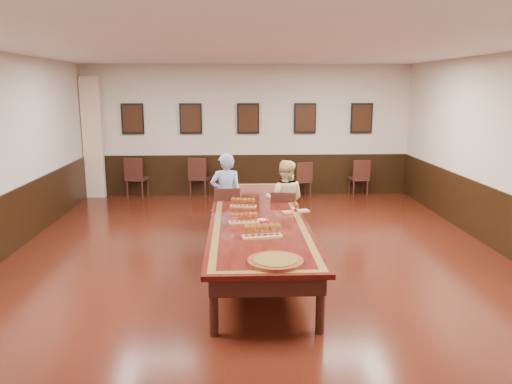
{
  "coord_description": "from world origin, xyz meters",
  "views": [
    {
      "loc": [
        -0.34,
        -7.34,
        2.66
      ],
      "look_at": [
        0.0,
        0.5,
        1.0
      ],
      "focal_mm": 35.0,
      "sensor_mm": 36.0,
      "label": 1
    }
  ],
  "objects_px": {
    "spare_chair_b": "(200,177)",
    "spare_chair_d": "(359,177)",
    "spare_chair_a": "(137,177)",
    "spare_chair_c": "(301,179)",
    "person_man": "(226,196)",
    "conference_table": "(257,224)",
    "person_woman": "(285,200)",
    "carved_platter": "(275,261)",
    "chair_woman": "(284,216)",
    "chair_man": "(227,213)"
  },
  "relations": [
    {
      "from": "person_man",
      "to": "carved_platter",
      "type": "bearing_deg",
      "value": 95.28
    },
    {
      "from": "spare_chair_d",
      "to": "person_man",
      "type": "distance_m",
      "value": 4.71
    },
    {
      "from": "chair_woman",
      "to": "spare_chair_c",
      "type": "bearing_deg",
      "value": -90.39
    },
    {
      "from": "spare_chair_c",
      "to": "person_man",
      "type": "height_order",
      "value": "person_man"
    },
    {
      "from": "person_man",
      "to": "conference_table",
      "type": "bearing_deg",
      "value": 106.29
    },
    {
      "from": "chair_woman",
      "to": "person_man",
      "type": "distance_m",
      "value": 1.09
    },
    {
      "from": "person_woman",
      "to": "person_man",
      "type": "bearing_deg",
      "value": 2.66
    },
    {
      "from": "chair_woman",
      "to": "spare_chair_c",
      "type": "distance_m",
      "value": 3.64
    },
    {
      "from": "spare_chair_a",
      "to": "person_man",
      "type": "height_order",
      "value": "person_man"
    },
    {
      "from": "person_man",
      "to": "chair_woman",
      "type": "bearing_deg",
      "value": 160.87
    },
    {
      "from": "spare_chair_c",
      "to": "conference_table",
      "type": "relative_size",
      "value": 0.18
    },
    {
      "from": "person_woman",
      "to": "carved_platter",
      "type": "height_order",
      "value": "person_woman"
    },
    {
      "from": "spare_chair_d",
      "to": "chair_woman",
      "type": "bearing_deg",
      "value": 53.91
    },
    {
      "from": "person_woman",
      "to": "conference_table",
      "type": "xyz_separation_m",
      "value": [
        -0.53,
        -1.13,
        -0.1
      ]
    },
    {
      "from": "carved_platter",
      "to": "chair_man",
      "type": "bearing_deg",
      "value": 100.01
    },
    {
      "from": "spare_chair_a",
      "to": "conference_table",
      "type": "xyz_separation_m",
      "value": [
        2.73,
        -4.76,
        0.12
      ]
    },
    {
      "from": "spare_chair_b",
      "to": "spare_chair_d",
      "type": "height_order",
      "value": "spare_chair_b"
    },
    {
      "from": "spare_chair_c",
      "to": "person_woman",
      "type": "bearing_deg",
      "value": 63.12
    },
    {
      "from": "chair_man",
      "to": "chair_woman",
      "type": "xyz_separation_m",
      "value": [
        1.0,
        -0.16,
        -0.03
      ]
    },
    {
      "from": "spare_chair_c",
      "to": "spare_chair_d",
      "type": "relative_size",
      "value": 0.97
    },
    {
      "from": "carved_platter",
      "to": "conference_table",
      "type": "bearing_deg",
      "value": 92.69
    },
    {
      "from": "chair_man",
      "to": "spare_chair_b",
      "type": "xyz_separation_m",
      "value": [
        -0.72,
        3.62,
        0.01
      ]
    },
    {
      "from": "chair_woman",
      "to": "spare_chair_b",
      "type": "height_order",
      "value": "spare_chair_b"
    },
    {
      "from": "chair_woman",
      "to": "spare_chair_b",
      "type": "bearing_deg",
      "value": -53.66
    },
    {
      "from": "spare_chair_a",
      "to": "spare_chair_c",
      "type": "bearing_deg",
      "value": -171.69
    },
    {
      "from": "spare_chair_d",
      "to": "person_man",
      "type": "relative_size",
      "value": 0.6
    },
    {
      "from": "spare_chair_a",
      "to": "spare_chair_b",
      "type": "bearing_deg",
      "value": -166.98
    },
    {
      "from": "person_woman",
      "to": "spare_chair_d",
      "type": "bearing_deg",
      "value": -109.67
    },
    {
      "from": "spare_chair_b",
      "to": "conference_table",
      "type": "distance_m",
      "value": 4.97
    },
    {
      "from": "chair_woman",
      "to": "carved_platter",
      "type": "height_order",
      "value": "chair_woman"
    },
    {
      "from": "spare_chair_d",
      "to": "conference_table",
      "type": "bearing_deg",
      "value": 54.95
    },
    {
      "from": "spare_chair_a",
      "to": "conference_table",
      "type": "bearing_deg",
      "value": 130.53
    },
    {
      "from": "chair_woman",
      "to": "person_woman",
      "type": "xyz_separation_m",
      "value": [
        0.02,
        0.09,
        0.26
      ]
    },
    {
      "from": "spare_chair_b",
      "to": "spare_chair_d",
      "type": "relative_size",
      "value": 1.07
    },
    {
      "from": "spare_chair_a",
      "to": "carved_platter",
      "type": "relative_size",
      "value": 1.37
    },
    {
      "from": "chair_woman",
      "to": "spare_chair_a",
      "type": "distance_m",
      "value": 4.94
    },
    {
      "from": "chair_woman",
      "to": "conference_table",
      "type": "bearing_deg",
      "value": 75.65
    },
    {
      "from": "spare_chair_b",
      "to": "spare_chair_c",
      "type": "height_order",
      "value": "spare_chair_b"
    },
    {
      "from": "chair_man",
      "to": "person_woman",
      "type": "height_order",
      "value": "person_woman"
    },
    {
      "from": "conference_table",
      "to": "spare_chair_c",
      "type": "bearing_deg",
      "value": 74.36
    },
    {
      "from": "spare_chair_a",
      "to": "spare_chair_d",
      "type": "bearing_deg",
      "value": -169.75
    },
    {
      "from": "spare_chair_d",
      "to": "person_woman",
      "type": "bearing_deg",
      "value": 53.48
    },
    {
      "from": "chair_woman",
      "to": "carved_platter",
      "type": "distance_m",
      "value": 3.21
    },
    {
      "from": "spare_chair_a",
      "to": "spare_chair_c",
      "type": "height_order",
      "value": "spare_chair_a"
    },
    {
      "from": "carved_platter",
      "to": "spare_chair_b",
      "type": "bearing_deg",
      "value": 100.65
    },
    {
      "from": "spare_chair_a",
      "to": "spare_chair_d",
      "type": "relative_size",
      "value": 1.08
    },
    {
      "from": "spare_chair_a",
      "to": "person_woman",
      "type": "height_order",
      "value": "person_woman"
    },
    {
      "from": "person_man",
      "to": "person_woman",
      "type": "height_order",
      "value": "person_man"
    },
    {
      "from": "person_man",
      "to": "conference_table",
      "type": "distance_m",
      "value": 1.4
    },
    {
      "from": "carved_platter",
      "to": "chair_woman",
      "type": "bearing_deg",
      "value": 82.58
    }
  ]
}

